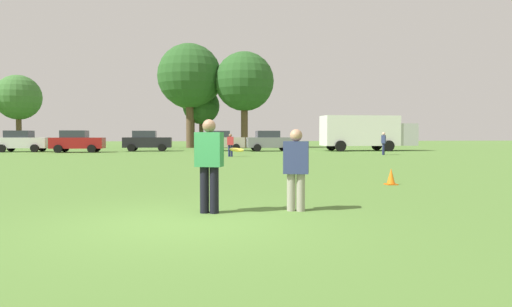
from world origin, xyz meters
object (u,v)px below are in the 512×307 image
Objects in this scene: box_truck at (366,132)px; parked_car_far_right at (270,141)px; frisbee at (237,150)px; bystander_far_jogger at (384,142)px; player_thrower at (209,160)px; parked_car_mid_left at (22,141)px; parked_car_near_right at (220,141)px; bystander_sideline_watcher at (230,144)px; traffic_cone at (391,177)px; parked_car_center at (77,141)px; player_defender at (296,165)px; parked_car_mid_right at (147,141)px.

parked_car_far_right is at bearing 176.99° from box_truck.
frisbee is 26.51m from bystander_far_jogger.
box_truck reaches higher than player_thrower.
box_truck reaches higher than parked_car_mid_left.
parked_car_far_right is (21.34, -1.11, 0.00)m from parked_car_mid_left.
bystander_far_jogger is (6.95, -8.68, 0.01)m from parked_car_far_right.
parked_car_near_right is at bearing 138.50° from bystander_far_jogger.
parked_car_near_right reaches higher than frisbee.
bystander_far_jogger is at bearing -51.33° from parked_car_far_right.
bystander_far_jogger is at bearing 6.17° from bystander_sideline_watcher.
parked_car_center is (-15.31, 27.17, 0.69)m from traffic_cone.
box_truck is at bearing 0.40° from parked_car_center.
player_defender is 0.18× the size of box_truck.
box_truck reaches higher than traffic_cone.
player_defender is at bearing -132.30° from traffic_cone.
player_thrower reaches higher than bystander_sideline_watcher.
player_defender is 0.37× the size of parked_car_center.
parked_car_mid_left is (-16.49, 33.08, 0.05)m from player_defender.
box_truck reaches higher than parked_car_center.
parked_car_far_right is (4.34, -1.31, 0.00)m from parked_car_near_right.
frisbee is at bearing -64.99° from parked_car_mid_left.
bystander_sideline_watcher is at bearing 100.33° from traffic_cone.
bystander_far_jogger is at bearing -29.61° from parked_car_mid_right.
player_defender is at bearing -98.62° from parked_car_far_right.
parked_car_center is at bearing -179.60° from box_truck.
parked_car_center is (-10.40, 31.19, -0.25)m from frisbee.
box_truck reaches higher than parked_car_far_right.
parked_car_mid_left is 30.21m from box_truck.
frisbee is 0.07× the size of parked_car_far_right.
bystander_sideline_watcher is (-3.26, 17.91, 0.64)m from traffic_cone.
player_thrower is at bearing -101.48° from parked_car_far_right.
player_defender is at bearing -113.45° from box_truck.
parked_car_mid_right is at bearing 108.55° from traffic_cone.
parked_car_mid_right is 2.75× the size of bystander_sideline_watcher.
box_truck is (15.32, 31.52, 0.77)m from player_thrower.
traffic_cone is at bearing -83.58° from parked_car_near_right.
bystander_sideline_watcher is at bearing -173.83° from bystander_far_jogger.
parked_car_mid_right is at bearing 98.39° from frisbee.
player_thrower is at bearing -119.98° from bystander_far_jogger.
frisbee is at bearing -115.24° from box_truck.
parked_car_mid_left is at bearing -179.36° from parked_car_near_right.
parked_car_center is at bearing -159.13° from parked_car_mid_right.
traffic_cone is 0.11× the size of parked_car_near_right.
player_defender is at bearing -79.77° from parked_car_mid_right.
frisbee is (0.53, 0.16, 0.19)m from player_thrower.
parked_car_center is 16.38m from parked_car_far_right.
bystander_far_jogger is (23.32, -8.04, 0.01)m from parked_car_center.
parked_car_near_right is (-3.28, 29.11, 0.69)m from traffic_cone.
bystander_far_jogger is (-1.87, -8.22, -0.82)m from box_truck.
frisbee is 33.64m from parked_car_mid_right.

